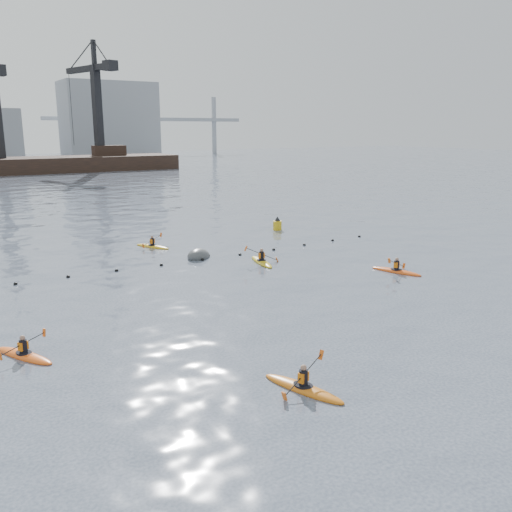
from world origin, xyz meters
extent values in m
plane|color=#333C4A|center=(0.00, 0.00, 0.00)|extent=(400.00, 400.00, 0.00)
sphere|color=black|center=(-11.00, 22.75, 0.03)|extent=(0.24, 0.24, 0.24)
sphere|color=black|center=(-8.00, 22.72, 0.03)|extent=(0.24, 0.24, 0.24)
sphere|color=black|center=(-5.00, 22.58, 0.03)|extent=(0.24, 0.24, 0.24)
sphere|color=black|center=(-2.00, 22.41, 0.03)|extent=(0.24, 0.24, 0.24)
sphere|color=black|center=(1.00, 22.28, 0.03)|extent=(0.24, 0.24, 0.24)
sphere|color=black|center=(4.00, 22.25, 0.03)|extent=(0.24, 0.24, 0.24)
sphere|color=black|center=(7.00, 22.34, 0.03)|extent=(0.24, 0.24, 0.24)
sphere|color=black|center=(10.00, 22.50, 0.03)|extent=(0.24, 0.24, 0.24)
sphere|color=black|center=(13.00, 22.66, 0.03)|extent=(0.24, 0.24, 0.24)
sphere|color=black|center=(16.00, 22.75, 0.03)|extent=(0.24, 0.24, 0.24)
cube|color=black|center=(0.00, 110.00, 0.85)|extent=(72.00, 12.00, 4.50)
cube|color=black|center=(22.00, 110.00, 4.20)|extent=(7.00, 3.00, 2.20)
cube|color=black|center=(20.00, 110.00, 12.60)|extent=(1.96, 1.96, 19.00)
cube|color=black|center=(19.34, 112.46, 21.50)|extent=(5.56, 16.73, 1.20)
cube|color=black|center=(21.54, 104.25, 21.50)|extent=(2.80, 3.08, 2.00)
cube|color=black|center=(20.00, 110.00, 24.60)|extent=(0.98, 0.98, 5.00)
cube|color=gray|center=(35.00, 150.00, 11.00)|extent=(26.00, 14.00, 22.00)
cube|color=gray|center=(55.00, 170.00, 12.00)|extent=(70.00, 2.00, 1.20)
cylinder|color=gray|center=(30.00, 170.00, 10.00)|extent=(1.60, 1.60, 20.00)
cylinder|color=gray|center=(80.00, 170.00, 10.00)|extent=(1.60, 1.60, 20.00)
ellipsoid|color=#C66512|center=(-4.63, 3.22, 0.04)|extent=(1.64, 3.42, 0.34)
cylinder|color=black|center=(-4.63, 3.22, 0.18)|extent=(0.79, 0.79, 0.06)
cylinder|color=black|center=(-4.63, 3.22, 0.47)|extent=(0.32, 0.32, 0.55)
cube|color=#D2640B|center=(-4.63, 3.22, 0.50)|extent=(0.43, 0.33, 0.36)
sphere|color=#8C6651|center=(-4.63, 3.22, 0.84)|extent=(0.22, 0.22, 0.22)
cylinder|color=black|center=(-4.63, 3.22, 0.58)|extent=(2.09, 0.68, 0.87)
cube|color=#D85914|center=(-5.66, 2.90, 0.19)|extent=(0.21, 0.19, 0.35)
cube|color=#D85914|center=(-3.60, 3.54, 0.97)|extent=(0.21, 0.19, 0.35)
ellipsoid|color=#EE5916|center=(-12.41, 11.44, 0.04)|extent=(2.07, 3.16, 0.32)
cylinder|color=black|center=(-12.41, 11.44, 0.17)|extent=(0.82, 0.82, 0.06)
cylinder|color=black|center=(-12.41, 11.44, 0.45)|extent=(0.30, 0.30, 0.52)
cube|color=#D2640B|center=(-12.41, 11.44, 0.47)|extent=(0.42, 0.37, 0.34)
sphere|color=#8C6651|center=(-12.41, 11.44, 0.81)|extent=(0.21, 0.21, 0.21)
cylinder|color=black|center=(-12.41, 11.44, 0.56)|extent=(1.97, 1.06, 0.32)
cube|color=#D85914|center=(-13.32, 10.97, 0.42)|extent=(0.15, 0.17, 0.35)
cube|color=#D85914|center=(-11.50, 11.92, 0.69)|extent=(0.15, 0.17, 0.35)
ellipsoid|color=gold|center=(4.11, 19.53, 0.04)|extent=(1.45, 3.61, 0.35)
cylinder|color=black|center=(4.11, 19.53, 0.19)|extent=(0.79, 0.79, 0.07)
cylinder|color=black|center=(4.11, 19.53, 0.50)|extent=(0.33, 0.33, 0.57)
cube|color=#D2640B|center=(4.11, 19.53, 0.52)|extent=(0.44, 0.32, 0.38)
sphere|color=#8C6651|center=(4.11, 19.53, 0.88)|extent=(0.23, 0.23, 0.23)
cylinder|color=black|center=(4.11, 19.53, 0.61)|extent=(2.18, 0.52, 1.06)
cube|color=#D85914|center=(3.01, 19.77, 1.08)|extent=(0.24, 0.20, 0.36)
cube|color=#D85914|center=(5.21, 19.28, 0.14)|extent=(0.24, 0.20, 0.36)
ellipsoid|color=#DA4E14|center=(10.03, 12.85, 0.04)|extent=(1.69, 3.44, 0.34)
cylinder|color=black|center=(10.03, 12.85, 0.18)|extent=(0.80, 0.80, 0.06)
cylinder|color=black|center=(10.03, 12.85, 0.48)|extent=(0.32, 0.32, 0.55)
cube|color=#D2640B|center=(10.03, 12.85, 0.50)|extent=(0.44, 0.34, 0.36)
sphere|color=#8C6651|center=(10.03, 12.85, 0.85)|extent=(0.22, 0.22, 0.22)
cylinder|color=black|center=(10.03, 12.85, 0.58)|extent=(2.10, 0.71, 0.86)
cube|color=#D85914|center=(11.06, 13.19, 0.20)|extent=(0.21, 0.20, 0.36)
cube|color=#D85914|center=(9.00, 12.52, 0.97)|extent=(0.21, 0.20, 0.36)
ellipsoid|color=gold|center=(-0.35, 28.17, 0.04)|extent=(2.03, 3.16, 0.32)
cylinder|color=black|center=(-0.35, 28.17, 0.17)|extent=(0.81, 0.81, 0.06)
cylinder|color=black|center=(-0.35, 28.17, 0.45)|extent=(0.30, 0.30, 0.52)
cube|color=#D2640B|center=(-0.35, 28.17, 0.47)|extent=(0.42, 0.36, 0.34)
sphere|color=#8C6651|center=(-0.35, 28.17, 0.81)|extent=(0.21, 0.21, 0.21)
cylinder|color=black|center=(-0.35, 28.17, 0.55)|extent=(1.94, 1.01, 0.57)
cube|color=#D85914|center=(-1.26, 27.71, 0.30)|extent=(0.18, 0.19, 0.34)
cube|color=#D85914|center=(0.57, 28.64, 0.80)|extent=(0.18, 0.19, 0.34)
ellipsoid|color=#3D4043|center=(1.23, 23.29, 0.00)|extent=(2.99, 2.95, 1.75)
cylinder|color=gold|center=(11.95, 29.10, 0.33)|extent=(0.77, 0.77, 0.99)
cone|color=black|center=(11.95, 29.10, 1.05)|extent=(0.48, 0.48, 0.39)
camera|label=1|loc=(-15.27, -10.62, 8.93)|focal=38.00mm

